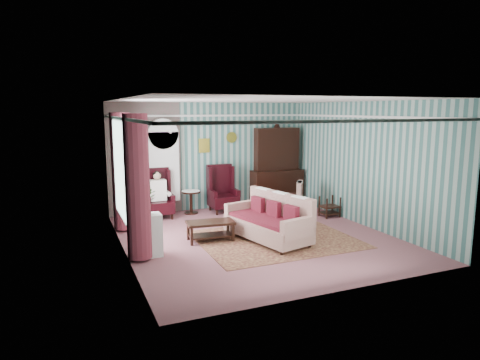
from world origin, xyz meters
name	(u,v)px	position (x,y,z in m)	size (l,w,h in m)	color
floor	(257,237)	(0.00, 0.00, 0.00)	(6.00, 6.00, 0.00)	#8A5059
room_shell	(226,144)	(-0.62, 0.18, 2.01)	(5.53, 6.02, 2.91)	#37655F
bookcase	(164,172)	(-1.35, 2.84, 1.12)	(0.80, 0.28, 2.24)	silver
dresser_hutch	(277,164)	(1.90, 2.72, 1.18)	(1.50, 0.56, 2.36)	black
wingback_left	(158,194)	(-1.60, 2.45, 0.62)	(0.76, 0.80, 1.25)	black
wingback_right	(223,189)	(0.15, 2.45, 0.62)	(0.76, 0.80, 1.25)	black
seated_woman	(158,195)	(-1.60, 2.45, 0.59)	(0.44, 0.40, 1.18)	beige
round_side_table	(191,202)	(-0.70, 2.60, 0.30)	(0.50, 0.50, 0.60)	black
nest_table	(330,206)	(2.47, 0.90, 0.27)	(0.45, 0.38, 0.54)	black
plant_stand	(146,235)	(-2.40, -0.30, 0.40)	(0.55, 0.35, 0.80)	silver
rug	(275,239)	(0.30, -0.30, 0.01)	(3.20, 2.60, 0.01)	#541C24
sofa	(267,215)	(0.11, -0.29, 0.55)	(1.99, 0.99, 1.11)	beige
floral_armchair	(289,196)	(1.62, 1.50, 0.49)	(0.72, 0.83, 0.98)	#B7B08E
coffee_table	(210,231)	(-1.00, 0.14, 0.21)	(0.98, 0.51, 0.42)	black
potted_plant_a	(144,203)	(-2.43, -0.35, 1.03)	(0.42, 0.37, 0.47)	#28541A
potted_plant_b	(145,200)	(-2.38, -0.16, 1.05)	(0.28, 0.22, 0.51)	#234F18
potted_plant_c	(143,204)	(-2.43, -0.20, 0.97)	(0.19, 0.19, 0.35)	#1E5119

